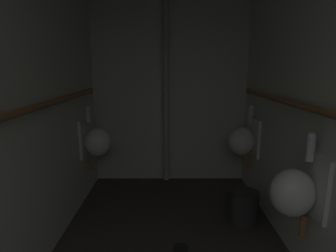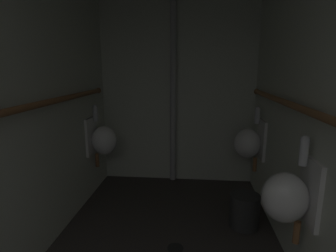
# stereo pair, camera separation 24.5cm
# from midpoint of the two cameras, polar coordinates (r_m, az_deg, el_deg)

# --- Properties ---
(wall_left) EXTENTS (0.06, 3.80, 2.41)m
(wall_left) POSITION_cam_midpoint_polar(r_m,az_deg,el_deg) (2.07, -33.35, 1.60)
(wall_left) COLOR silver
(wall_left) RESTS_ON ground
(wall_right) EXTENTS (0.06, 3.80, 2.41)m
(wall_right) POSITION_cam_midpoint_polar(r_m,az_deg,el_deg) (1.97, 27.93, 1.75)
(wall_right) COLOR silver
(wall_right) RESTS_ON ground
(wall_back) EXTENTS (2.12, 0.06, 2.41)m
(wall_back) POSITION_cam_midpoint_polar(r_m,az_deg,el_deg) (3.59, -1.88, 7.26)
(wall_back) COLOR silver
(wall_back) RESTS_ON ground
(urinal_left_mid) EXTENTS (0.32, 0.30, 0.76)m
(urinal_left_mid) POSITION_cam_midpoint_polar(r_m,az_deg,el_deg) (3.27, -17.23, -3.07)
(urinal_left_mid) COLOR white
(urinal_right_mid) EXTENTS (0.32, 0.30, 0.76)m
(urinal_right_mid) POSITION_cam_midpoint_polar(r_m,az_deg,el_deg) (2.05, 21.78, -12.52)
(urinal_right_mid) COLOR white
(urinal_right_far) EXTENTS (0.32, 0.30, 0.76)m
(urinal_right_far) POSITION_cam_midpoint_polar(r_m,az_deg,el_deg) (3.24, 13.16, -2.94)
(urinal_right_far) COLOR white
(supply_pipe_left) EXTENTS (0.06, 3.07, 0.06)m
(supply_pipe_left) POSITION_cam_midpoint_polar(r_m,az_deg,el_deg) (2.02, -31.30, 2.72)
(supply_pipe_left) COLOR #936038
(supply_pipe_right) EXTENTS (0.06, 3.08, 0.06)m
(supply_pipe_right) POSITION_cam_midpoint_polar(r_m,az_deg,el_deg) (1.95, 25.30, 3.05)
(supply_pipe_right) COLOR #936038
(standpipe_back_wall) EXTENTS (0.08, 0.08, 2.36)m
(standpipe_back_wall) POSITION_cam_midpoint_polar(r_m,az_deg,el_deg) (3.49, -2.78, 7.10)
(standpipe_back_wall) COLOR #B2B2B2
(standpipe_back_wall) RESTS_ON ground
(floor_drain) EXTENTS (0.14, 0.14, 0.01)m
(floor_drain) POSITION_cam_midpoint_polar(r_m,az_deg,el_deg) (2.55, -0.59, -24.20)
(floor_drain) COLOR black
(floor_drain) RESTS_ON ground
(waste_bin) EXTENTS (0.28, 0.28, 0.33)m
(waste_bin) POSITION_cam_midpoint_polar(r_m,az_deg,el_deg) (2.87, 12.86, -16.23)
(waste_bin) COLOR #2D2D2D
(waste_bin) RESTS_ON ground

